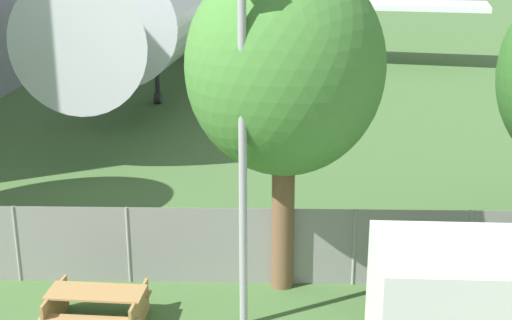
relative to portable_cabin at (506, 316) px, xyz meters
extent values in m
cylinder|color=gray|center=(-9.89, 3.57, -0.35)|extent=(0.07, 0.07, 1.83)
cylinder|color=gray|center=(-7.34, 3.57, -0.35)|extent=(0.07, 0.07, 1.83)
cylinder|color=gray|center=(-4.80, 3.57, -0.35)|extent=(0.07, 0.07, 1.83)
cylinder|color=gray|center=(-2.25, 3.57, -0.35)|extent=(0.07, 0.07, 1.83)
cylinder|color=gray|center=(0.29, 3.57, -0.35)|extent=(0.07, 0.07, 1.83)
cube|color=gray|center=(-7.34, 3.57, -0.35)|extent=(56.00, 0.01, 1.83)
cone|color=silver|center=(-10.13, 13.45, 2.98)|extent=(4.91, 4.91, 4.57)
cube|color=silver|center=(1.20, 33.28, 2.30)|extent=(15.66, 7.77, 0.30)
cylinder|color=#939399|center=(-1.01, 33.86, 1.12)|extent=(2.37, 4.26, 2.06)
cube|color=silver|center=(-18.32, 34.76, 2.30)|extent=(15.27, 5.61, 0.30)
cylinder|color=#939399|center=(-16.04, 35.00, 1.12)|extent=(2.37, 4.26, 2.06)
cylinder|color=#2D2D33|center=(-9.51, 21.55, -0.28)|extent=(0.24, 0.24, 1.96)
cylinder|color=#2D2D33|center=(-9.51, 21.55, -0.98)|extent=(0.34, 0.58, 0.56)
cylinder|color=#2D2D33|center=(-5.82, 33.81, -0.28)|extent=(0.24, 0.24, 1.96)
cylinder|color=#2D2D33|center=(-5.82, 33.81, -0.98)|extent=(0.34, 0.58, 0.56)
cylinder|color=#2D2D33|center=(-11.29, 34.23, -0.28)|extent=(0.24, 0.24, 1.96)
cylinder|color=#2D2D33|center=(-11.29, 34.23, -0.98)|extent=(0.34, 0.58, 0.56)
cube|color=silver|center=(0.00, 0.00, 0.00)|extent=(4.68, 2.49, 2.53)
cube|color=#A37A47|center=(-7.64, 1.66, -0.52)|extent=(1.99, 0.88, 0.04)
cube|color=#A37A47|center=(-7.60, 2.21, -0.82)|extent=(1.96, 0.40, 0.04)
cube|color=#A37A47|center=(-7.67, 1.10, -0.82)|extent=(1.96, 0.40, 0.04)
cube|color=#A37A47|center=(-6.76, 1.60, -0.89)|extent=(0.15, 1.40, 0.74)
cube|color=#A37A47|center=(-8.51, 1.71, -0.89)|extent=(0.15, 1.40, 0.74)
cylinder|color=brown|center=(-3.86, 3.47, 0.36)|extent=(0.50, 0.50, 3.25)
ellipsoid|color=#427A33|center=(-3.86, 3.47, 3.75)|extent=(4.15, 4.15, 4.56)
cylinder|color=#99999E|center=(-4.66, 1.73, 2.18)|extent=(0.16, 0.16, 6.89)
camera|label=1|loc=(-4.09, -11.11, 6.35)|focal=50.00mm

